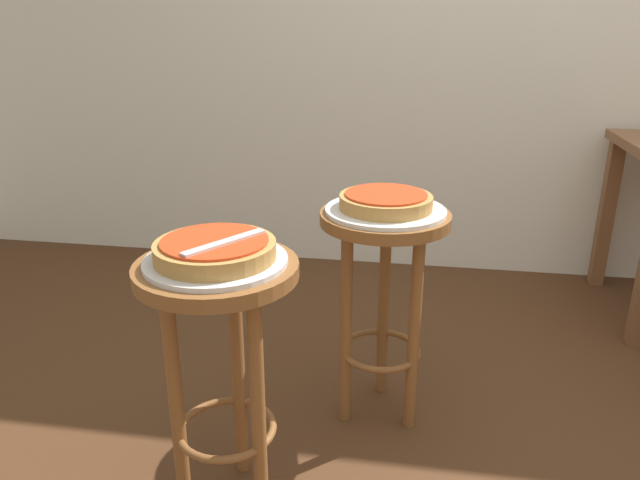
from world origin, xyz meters
name	(u,v)px	position (x,y,z in m)	size (l,w,h in m)	color
stool_foreground	(220,332)	(-0.88, -0.14, 0.50)	(0.38, 0.38, 0.68)	brown
serving_plate_foreground	(216,261)	(-0.88, -0.14, 0.69)	(0.33, 0.33, 0.01)	silver
pizza_foreground	(215,249)	(-0.88, -0.14, 0.72)	(0.28, 0.28, 0.05)	#B78442
stool_middle	(383,269)	(-0.52, 0.31, 0.50)	(0.38, 0.38, 0.68)	brown
serving_plate_middle	(385,210)	(-0.52, 0.31, 0.69)	(0.35, 0.35, 0.01)	silver
pizza_middle	(386,201)	(-0.52, 0.31, 0.72)	(0.27, 0.27, 0.05)	#B78442
pizza_server_knife	(224,242)	(-0.85, -0.16, 0.74)	(0.22, 0.02, 0.01)	silver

